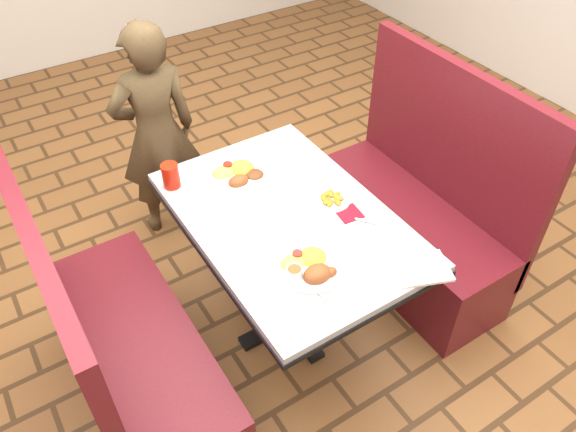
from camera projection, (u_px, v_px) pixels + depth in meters
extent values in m
plane|color=brown|center=(288.00, 322.00, 2.92)|extent=(7.00, 7.00, 0.00)
cube|color=#B2B5B7|center=(288.00, 219.00, 2.43)|extent=(0.80, 1.20, 0.03)
cube|color=black|center=(288.00, 224.00, 2.45)|extent=(0.81, 1.21, 0.02)
cylinder|color=black|center=(288.00, 277.00, 2.68)|extent=(0.10, 0.10, 0.69)
cube|color=black|center=(288.00, 321.00, 2.91)|extent=(0.55, 0.08, 0.03)
cube|color=black|center=(288.00, 321.00, 2.91)|extent=(0.08, 0.55, 0.03)
cube|color=maroon|center=(145.00, 365.00, 2.47)|extent=(0.45, 1.20, 0.45)
cube|color=maroon|center=(66.00, 321.00, 2.07)|extent=(0.06, 1.20, 0.95)
cube|color=maroon|center=(403.00, 237.00, 3.07)|extent=(0.45, 1.20, 0.45)
cube|color=maroon|center=(449.00, 154.00, 2.84)|extent=(0.06, 1.20, 0.95)
imported|color=brown|center=(156.00, 134.00, 3.08)|extent=(0.49, 0.34, 1.28)
cylinder|color=white|center=(311.00, 267.00, 2.19)|extent=(0.27, 0.27, 0.02)
ellipsoid|color=yellow|center=(313.00, 253.00, 2.20)|extent=(0.11, 0.11, 0.05)
ellipsoid|color=#A1CA50|center=(294.00, 260.00, 2.18)|extent=(0.11, 0.09, 0.04)
cylinder|color=red|center=(297.00, 253.00, 2.20)|extent=(0.04, 0.04, 0.01)
ellipsoid|color=#954E26|center=(318.00, 270.00, 2.12)|extent=(0.12, 0.09, 0.07)
ellipsoid|color=#954E26|center=(329.00, 270.00, 2.14)|extent=(0.07, 0.05, 0.04)
cylinder|color=white|center=(294.00, 273.00, 2.13)|extent=(0.06, 0.06, 0.04)
cylinder|color=brown|center=(295.00, 269.00, 2.12)|extent=(0.05, 0.05, 0.01)
cylinder|color=white|center=(240.00, 176.00, 2.61)|extent=(0.29, 0.29, 0.02)
ellipsoid|color=yellow|center=(241.00, 164.00, 2.62)|extent=(0.12, 0.12, 0.05)
ellipsoid|color=#A1CA50|center=(224.00, 169.00, 2.61)|extent=(0.12, 0.10, 0.04)
cylinder|color=red|center=(227.00, 164.00, 2.63)|extent=(0.04, 0.04, 0.01)
ellipsoid|color=brown|center=(254.00, 172.00, 2.60)|extent=(0.09, 0.09, 0.03)
ellipsoid|color=#954E26|center=(238.00, 177.00, 2.54)|extent=(0.10, 0.07, 0.06)
cylinder|color=white|center=(331.00, 200.00, 2.49)|extent=(0.17, 0.17, 0.01)
cube|color=maroon|center=(349.00, 213.00, 2.43)|extent=(0.11, 0.11, 0.00)
cube|color=#BBBBBF|center=(369.00, 222.00, 2.38)|extent=(0.08, 0.10, 0.00)
cylinder|color=red|center=(171.00, 176.00, 2.53)|extent=(0.08, 0.08, 0.12)
cube|color=white|center=(421.00, 269.00, 2.18)|extent=(0.26, 0.23, 0.01)
cube|color=silver|center=(324.00, 264.00, 2.20)|extent=(0.05, 0.18, 0.00)
cube|color=silver|center=(318.00, 292.00, 2.09)|extent=(0.01, 0.14, 0.00)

